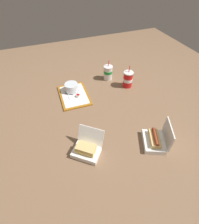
{
  "coord_description": "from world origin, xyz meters",
  "views": [
    {
      "loc": [
        -1.01,
        0.39,
        1.05
      ],
      "look_at": [
        -0.05,
        0.03,
        0.05
      ],
      "focal_mm": 28.0,
      "sensor_mm": 36.0,
      "label": 1
    }
  ],
  "objects_px": {
    "cake_container": "(72,88)",
    "soda_cup_left": "(128,79)",
    "ketchup_cup": "(78,96)",
    "plastic_fork": "(69,96)",
    "clamshell_sandwich_center": "(87,149)",
    "food_tray": "(74,95)",
    "clamshell_hotdog_corner": "(156,140)",
    "soda_cup_back": "(108,72)"
  },
  "relations": [
    {
      "from": "ketchup_cup",
      "to": "plastic_fork",
      "type": "relative_size",
      "value": 0.36
    },
    {
      "from": "cake_container",
      "to": "clamshell_sandwich_center",
      "type": "bearing_deg",
      "value": 173.98
    },
    {
      "from": "cake_container",
      "to": "plastic_fork",
      "type": "distance_m",
      "value": 0.1
    },
    {
      "from": "clamshell_sandwich_center",
      "to": "clamshell_hotdog_corner",
      "type": "bearing_deg",
      "value": -101.18
    },
    {
      "from": "food_tray",
      "to": "soda_cup_back",
      "type": "distance_m",
      "value": 0.44
    },
    {
      "from": "soda_cup_back",
      "to": "cake_container",
      "type": "bearing_deg",
      "value": 102.38
    },
    {
      "from": "food_tray",
      "to": "plastic_fork",
      "type": "height_order",
      "value": "plastic_fork"
    },
    {
      "from": "cake_container",
      "to": "ketchup_cup",
      "type": "height_order",
      "value": "cake_container"
    },
    {
      "from": "soda_cup_back",
      "to": "clamshell_sandwich_center",
      "type": "bearing_deg",
      "value": 148.47
    },
    {
      "from": "soda_cup_left",
      "to": "clamshell_sandwich_center",
      "type": "bearing_deg",
      "value": 134.38
    },
    {
      "from": "cake_container",
      "to": "clamshell_hotdog_corner",
      "type": "relative_size",
      "value": 0.53
    },
    {
      "from": "food_tray",
      "to": "clamshell_sandwich_center",
      "type": "height_order",
      "value": "clamshell_sandwich_center"
    },
    {
      "from": "ketchup_cup",
      "to": "clamshell_hotdog_corner",
      "type": "height_order",
      "value": "clamshell_hotdog_corner"
    },
    {
      "from": "plastic_fork",
      "to": "soda_cup_back",
      "type": "xyz_separation_m",
      "value": [
        0.16,
        -0.46,
        0.06
      ]
    },
    {
      "from": "ketchup_cup",
      "to": "soda_cup_back",
      "type": "bearing_deg",
      "value": -62.84
    },
    {
      "from": "cake_container",
      "to": "clamshell_sandwich_center",
      "type": "distance_m",
      "value": 0.71
    },
    {
      "from": "ketchup_cup",
      "to": "soda_cup_left",
      "type": "bearing_deg",
      "value": -89.23
    },
    {
      "from": "soda_cup_back",
      "to": "plastic_fork",
      "type": "bearing_deg",
      "value": 109.71
    },
    {
      "from": "food_tray",
      "to": "clamshell_hotdog_corner",
      "type": "distance_m",
      "value": 0.84
    },
    {
      "from": "clamshell_hotdog_corner",
      "to": "cake_container",
      "type": "bearing_deg",
      "value": 27.0
    },
    {
      "from": "cake_container",
      "to": "ketchup_cup",
      "type": "bearing_deg",
      "value": -163.04
    },
    {
      "from": "clamshell_sandwich_center",
      "to": "soda_cup_left",
      "type": "distance_m",
      "value": 0.87
    },
    {
      "from": "plastic_fork",
      "to": "soda_cup_back",
      "type": "relative_size",
      "value": 0.53
    },
    {
      "from": "food_tray",
      "to": "cake_container",
      "type": "xyz_separation_m",
      "value": [
        0.06,
        0.0,
        0.05
      ]
    },
    {
      "from": "clamshell_hotdog_corner",
      "to": "soda_cup_left",
      "type": "height_order",
      "value": "soda_cup_left"
    },
    {
      "from": "soda_cup_left",
      "to": "cake_container",
      "type": "bearing_deg",
      "value": 79.82
    },
    {
      "from": "ketchup_cup",
      "to": "clamshell_hotdog_corner",
      "type": "distance_m",
      "value": 0.79
    },
    {
      "from": "clamshell_hotdog_corner",
      "to": "soda_cup_left",
      "type": "distance_m",
      "value": 0.72
    },
    {
      "from": "clamshell_sandwich_center",
      "to": "soda_cup_back",
      "type": "relative_size",
      "value": 1.23
    },
    {
      "from": "clamshell_sandwich_center",
      "to": "ketchup_cup",
      "type": "bearing_deg",
      "value": -10.05
    },
    {
      "from": "soda_cup_back",
      "to": "clamshell_hotdog_corner",
      "type": "bearing_deg",
      "value": 179.61
    },
    {
      "from": "soda_cup_left",
      "to": "soda_cup_back",
      "type": "relative_size",
      "value": 1.06
    },
    {
      "from": "plastic_fork",
      "to": "ketchup_cup",
      "type": "bearing_deg",
      "value": -106.85
    },
    {
      "from": "cake_container",
      "to": "soda_cup_left",
      "type": "relative_size",
      "value": 0.58
    },
    {
      "from": "food_tray",
      "to": "soda_cup_back",
      "type": "height_order",
      "value": "soda_cup_back"
    },
    {
      "from": "ketchup_cup",
      "to": "soda_cup_left",
      "type": "distance_m",
      "value": 0.52
    },
    {
      "from": "cake_container",
      "to": "soda_cup_left",
      "type": "height_order",
      "value": "soda_cup_left"
    },
    {
      "from": "clamshell_sandwich_center",
      "to": "soda_cup_back",
      "type": "bearing_deg",
      "value": -31.53
    },
    {
      "from": "cake_container",
      "to": "ketchup_cup",
      "type": "xyz_separation_m",
      "value": [
        -0.1,
        -0.03,
        -0.03
      ]
    },
    {
      "from": "clamshell_hotdog_corner",
      "to": "soda_cup_left",
      "type": "xyz_separation_m",
      "value": [
        0.7,
        -0.14,
        0.04
      ]
    },
    {
      "from": "cake_container",
      "to": "clamshell_sandwich_center",
      "type": "xyz_separation_m",
      "value": [
        -0.7,
        0.07,
        -0.01
      ]
    },
    {
      "from": "soda_cup_left",
      "to": "soda_cup_back",
      "type": "bearing_deg",
      "value": 34.93
    }
  ]
}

